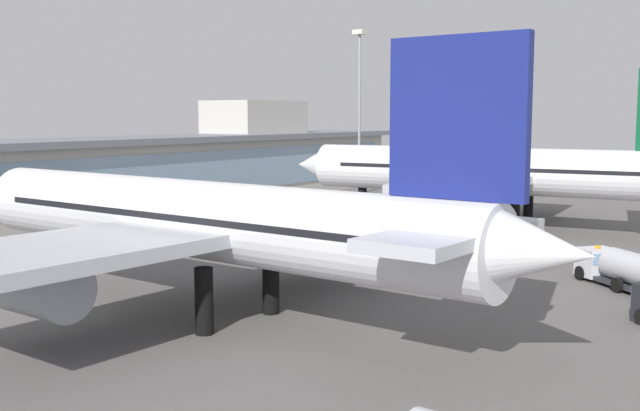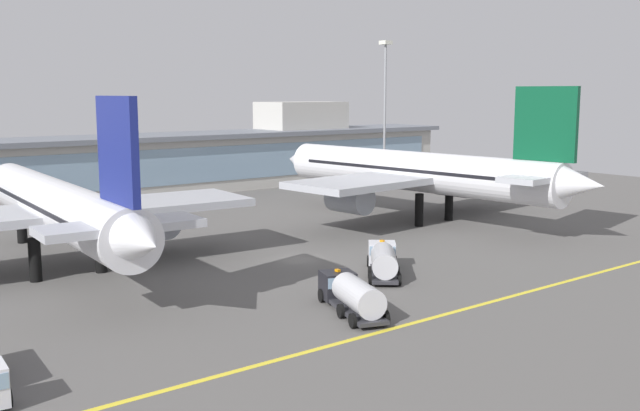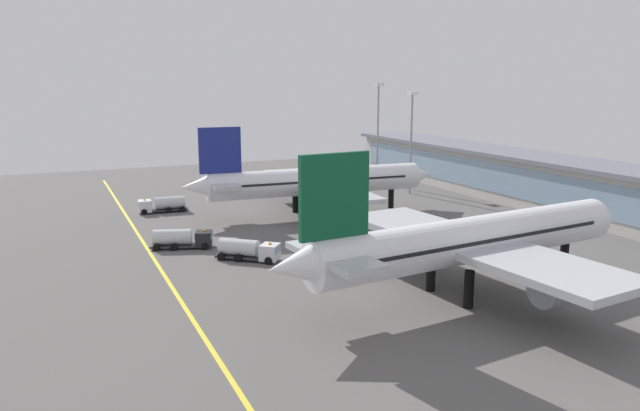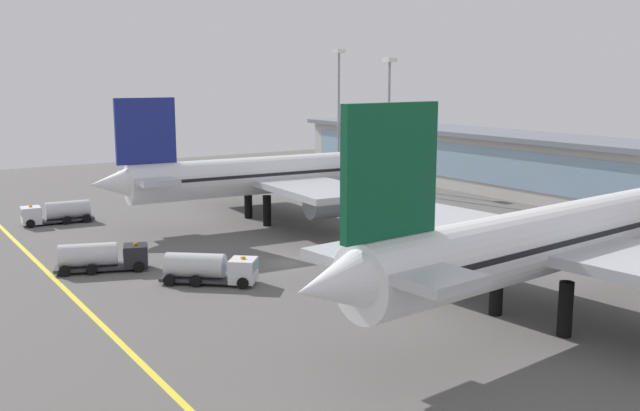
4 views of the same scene
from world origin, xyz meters
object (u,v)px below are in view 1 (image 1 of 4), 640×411
Objects in this scene: airliner_near_right at (496,172)px; service_truck_far at (621,268)px; airliner_near_left at (205,222)px; apron_light_mast_east at (359,90)px.

airliner_near_right reaches higher than service_truck_far.
airliner_near_left is 5.83× the size of service_truck_far.
apron_light_mast_east is (48.17, 51.57, 15.48)m from service_truck_far.
apron_light_mast_east is at bearing -2.42° from service_truck_far.
apron_light_mast_east reaches higher than service_truck_far.
service_truck_far is (-23.65, -19.00, -4.94)m from airliner_near_right.
airliner_near_right reaches higher than airliner_near_left.
airliner_near_left is at bearing -156.40° from apron_light_mast_east.
service_truck_far is (23.32, -20.34, -4.59)m from airliner_near_left.
service_truck_far is at bearing -127.53° from airliner_near_left.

